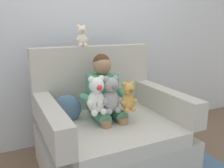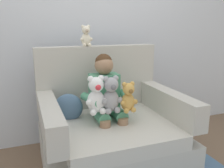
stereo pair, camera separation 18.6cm
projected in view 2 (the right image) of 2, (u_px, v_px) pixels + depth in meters
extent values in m
plane|color=brown|center=(112.00, 168.00, 2.24)|extent=(8.00, 8.00, 0.00)
cube|color=silver|center=(87.00, 26.00, 2.66)|extent=(6.00, 0.10, 2.60)
cube|color=#BCB7AD|center=(112.00, 151.00, 2.20)|extent=(1.23, 1.02, 0.36)
cube|color=beige|center=(115.00, 130.00, 2.08)|extent=(0.95, 0.88, 0.12)
cube|color=#BCB7AD|center=(98.00, 77.00, 2.45)|extent=(1.23, 0.14, 0.63)
cube|color=#BCB7AD|center=(50.00, 119.00, 1.85)|extent=(0.14, 0.88, 0.23)
cube|color=#BCB7AD|center=(170.00, 104.00, 2.22)|extent=(0.14, 0.88, 0.23)
cube|color=#4C9370|center=(104.00, 92.00, 2.21)|extent=(0.26, 0.16, 0.34)
sphere|color=#9E7556|center=(104.00, 65.00, 2.15)|extent=(0.17, 0.17, 0.17)
sphere|color=#472D19|center=(104.00, 62.00, 2.15)|extent=(0.16, 0.16, 0.16)
cylinder|color=#4C9370|center=(100.00, 115.00, 2.10)|extent=(0.11, 0.26, 0.11)
cylinder|color=#9E7556|center=(105.00, 137.00, 2.02)|extent=(0.09, 0.09, 0.30)
cylinder|color=#4C9370|center=(117.00, 113.00, 2.16)|extent=(0.11, 0.26, 0.11)
cylinder|color=#9E7556|center=(123.00, 134.00, 2.08)|extent=(0.09, 0.09, 0.30)
cylinder|color=#4C9370|center=(91.00, 100.00, 2.05)|extent=(0.13, 0.27, 0.07)
cylinder|color=#4C9370|center=(125.00, 96.00, 2.16)|extent=(0.13, 0.27, 0.07)
ellipsoid|color=gold|center=(128.00, 102.00, 2.03)|extent=(0.12, 0.10, 0.16)
sphere|color=gold|center=(129.00, 89.00, 1.99)|extent=(0.10, 0.10, 0.10)
sphere|color=brown|center=(131.00, 91.00, 1.95)|extent=(0.04, 0.04, 0.04)
sphere|color=gold|center=(124.00, 84.00, 1.98)|extent=(0.04, 0.04, 0.04)
sphere|color=gold|center=(123.00, 103.00, 1.98)|extent=(0.04, 0.04, 0.04)
sphere|color=gold|center=(126.00, 111.00, 1.99)|extent=(0.04, 0.04, 0.04)
sphere|color=gold|center=(132.00, 84.00, 2.00)|extent=(0.04, 0.04, 0.04)
sphere|color=gold|center=(135.00, 102.00, 2.02)|extent=(0.04, 0.04, 0.04)
sphere|color=gold|center=(133.00, 110.00, 2.02)|extent=(0.04, 0.04, 0.04)
ellipsoid|color=white|center=(96.00, 101.00, 1.99)|extent=(0.15, 0.13, 0.19)
sphere|color=white|center=(96.00, 85.00, 1.95)|extent=(0.13, 0.13, 0.13)
sphere|color=#DB333D|center=(98.00, 87.00, 1.90)|extent=(0.05, 0.05, 0.05)
sphere|color=white|center=(91.00, 79.00, 1.93)|extent=(0.05, 0.05, 0.05)
sphere|color=white|center=(89.00, 103.00, 1.93)|extent=(0.05, 0.05, 0.05)
sphere|color=white|center=(93.00, 112.00, 1.95)|extent=(0.06, 0.06, 0.06)
sphere|color=white|center=(101.00, 78.00, 1.95)|extent=(0.05, 0.05, 0.05)
sphere|color=white|center=(105.00, 101.00, 1.98)|extent=(0.05, 0.05, 0.05)
sphere|color=white|center=(103.00, 111.00, 1.97)|extent=(0.06, 0.06, 0.06)
ellipsoid|color=#9E9EA3|center=(111.00, 101.00, 2.02)|extent=(0.15, 0.12, 0.19)
sphere|color=#9E9EA3|center=(111.00, 85.00, 1.97)|extent=(0.12, 0.12, 0.12)
sphere|color=slate|center=(113.00, 87.00, 1.93)|extent=(0.05, 0.05, 0.05)
sphere|color=#9E9EA3|center=(106.00, 79.00, 1.95)|extent=(0.05, 0.05, 0.05)
sphere|color=#9E9EA3|center=(104.00, 102.00, 1.96)|extent=(0.05, 0.05, 0.05)
sphere|color=#9E9EA3|center=(108.00, 111.00, 1.97)|extent=(0.05, 0.05, 0.05)
sphere|color=#9E9EA3|center=(116.00, 78.00, 1.98)|extent=(0.05, 0.05, 0.05)
sphere|color=#9E9EA3|center=(120.00, 100.00, 2.01)|extent=(0.05, 0.05, 0.05)
sphere|color=#9E9EA3|center=(117.00, 110.00, 2.00)|extent=(0.05, 0.05, 0.05)
ellipsoid|color=silver|center=(86.00, 40.00, 2.32)|extent=(0.09, 0.08, 0.12)
sphere|color=silver|center=(86.00, 30.00, 2.29)|extent=(0.08, 0.08, 0.08)
sphere|color=tan|center=(87.00, 31.00, 2.26)|extent=(0.03, 0.03, 0.03)
sphere|color=silver|center=(83.00, 26.00, 2.28)|extent=(0.03, 0.03, 0.03)
sphere|color=silver|center=(82.00, 39.00, 2.28)|extent=(0.03, 0.03, 0.03)
sphere|color=silver|center=(84.00, 45.00, 2.29)|extent=(0.04, 0.04, 0.04)
sphere|color=silver|center=(89.00, 26.00, 2.30)|extent=(0.03, 0.03, 0.03)
sphere|color=silver|center=(91.00, 39.00, 2.31)|extent=(0.03, 0.03, 0.03)
sphere|color=silver|center=(90.00, 45.00, 2.31)|extent=(0.04, 0.04, 0.04)
ellipsoid|color=slate|center=(68.00, 108.00, 2.16)|extent=(0.28, 0.17, 0.26)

